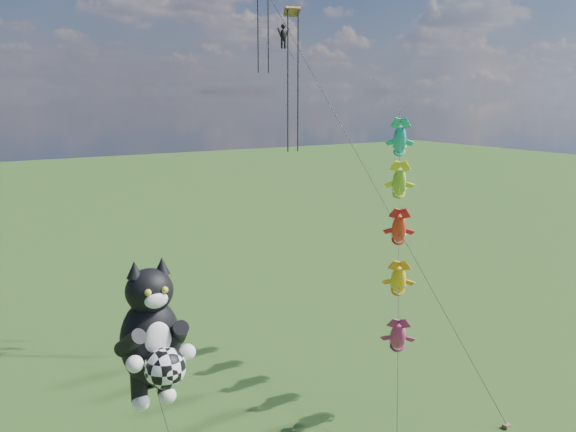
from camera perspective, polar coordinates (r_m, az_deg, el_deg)
cat_kite_rig at (r=26.96m, az=-11.93°, el=-10.32°), size 2.87×4.33×10.48m
fish_windsock_rig at (r=36.50m, az=9.83°, el=-1.20°), size 10.42×12.25×16.78m
parafoil_rig at (r=39.77m, az=0.03°, el=15.52°), size 5.77×16.80×26.27m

